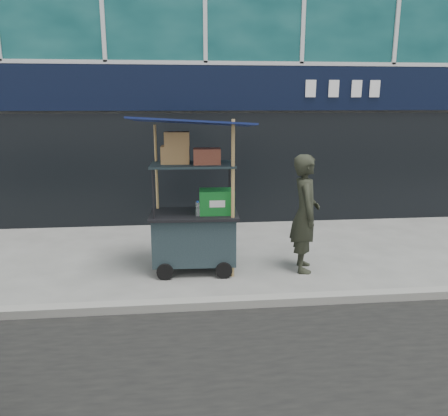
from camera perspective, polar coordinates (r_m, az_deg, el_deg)
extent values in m
plane|color=slate|center=(6.07, 0.17, -11.97)|extent=(80.00, 80.00, 0.00)
cube|color=gray|center=(5.86, 0.38, -12.28)|extent=(80.00, 0.18, 0.12)
cube|color=black|center=(9.32, -2.38, 15.36)|extent=(15.68, 0.06, 0.90)
cube|color=black|center=(9.46, -2.29, 5.01)|extent=(15.68, 0.04, 2.40)
cube|color=black|center=(6.94, -3.91, -3.93)|extent=(1.30, 0.79, 0.74)
cylinder|color=black|center=(6.72, -7.71, -8.27)|extent=(0.26, 0.06, 0.25)
cylinder|color=black|center=(6.71, -0.02, -8.17)|extent=(0.26, 0.06, 0.25)
cube|color=black|center=(6.83, -3.97, -0.79)|extent=(1.39, 0.88, 0.04)
cylinder|color=black|center=(6.46, -9.22, 1.67)|extent=(0.03, 0.03, 0.80)
cylinder|color=black|center=(6.45, 1.16, 1.83)|extent=(0.03, 0.03, 0.80)
cylinder|color=black|center=(7.08, -8.74, 2.74)|extent=(0.03, 0.03, 0.80)
cylinder|color=black|center=(7.08, 0.73, 2.89)|extent=(0.03, 0.03, 0.80)
cube|color=black|center=(6.68, -4.08, 5.67)|extent=(1.30, 0.79, 0.03)
cylinder|color=#9B7346|center=(6.48, 1.16, 0.91)|extent=(0.06, 0.06, 2.39)
cylinder|color=#9B7346|center=(7.12, -8.70, 1.48)|extent=(0.04, 0.04, 2.28)
cube|color=#0B0D42|center=(6.62, -4.17, 11.14)|extent=(1.85, 1.34, 0.21)
cube|color=#106A28|center=(6.73, -0.96, 0.85)|extent=(0.54, 0.39, 0.37)
cylinder|color=silver|center=(6.59, -3.44, -0.17)|extent=(0.07, 0.07, 0.21)
cylinder|color=blue|center=(6.56, -3.45, 0.82)|extent=(0.04, 0.04, 0.02)
cube|color=olive|center=(6.72, -6.38, 6.95)|extent=(0.44, 0.33, 0.27)
cube|color=brown|center=(6.61, -2.24, 6.77)|extent=(0.41, 0.31, 0.23)
cube|color=olive|center=(6.67, -6.16, 8.97)|extent=(0.38, 0.29, 0.21)
imported|color=#262A1E|center=(6.95, 10.54, -0.70)|extent=(0.54, 0.74, 1.86)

